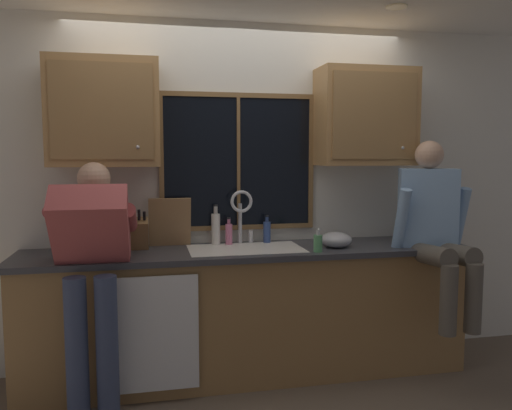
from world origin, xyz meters
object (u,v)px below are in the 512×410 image
Objects in this scene: person_standing at (92,259)px; cutting_board at (170,222)px; bottle_green_glass at (229,233)px; bottle_amber_small at (216,228)px; knife_block at (140,234)px; person_sitting_on_counter at (435,223)px; bottle_tall_clear at (267,231)px; soap_dispenser at (318,243)px; mixing_bowl at (336,240)px.

person_standing reaches higher than cutting_board.
person_standing is at bearing -151.67° from bottle_green_glass.
knife_block is at bearing -170.96° from bottle_amber_small.
person_standing is 1.22× the size of person_sitting_on_counter.
person_standing reaches higher than knife_block.
cutting_board is 0.73m from bottle_tall_clear.
person_sitting_on_counter is 1.20m from bottle_tall_clear.
bottle_amber_small is (-0.09, 0.02, 0.04)m from bottle_green_glass.
mixing_bowl is at bearing 38.73° from soap_dispenser.
cutting_board is at bearing 22.11° from knife_block.
person_sitting_on_counter reaches higher than soap_dispenser.
person_standing is 1.47m from soap_dispenser.
person_sitting_on_counter is 3.92× the size of knife_block.
person_standing is at bearing -171.97° from mixing_bowl.
person_sitting_on_counter is (2.31, 0.03, 0.15)m from person_standing.
bottle_amber_small is (-1.48, 0.48, -0.06)m from person_sitting_on_counter.
person_standing is 0.72m from cutting_board.
knife_block is 1.39m from mixing_bowl.
soap_dispenser is at bearing -33.93° from bottle_amber_small.
cutting_board is 0.44m from bottle_green_glass.
knife_block is (0.28, 0.43, 0.08)m from person_standing.
bottle_amber_small is at bearing 9.04° from knife_block.
person_sitting_on_counter reaches higher than person_standing.
bottle_amber_small is at bearing 161.40° from mixing_bowl.
person_standing is 9.44× the size of soap_dispenser.
person_sitting_on_counter is 0.85m from soap_dispenser.
soap_dispenser is 0.50m from bottle_tall_clear.
mixing_bowl is 0.88m from bottle_amber_small.
person_standing is 7.63× the size of bottle_green_glass.
mixing_bowl is 0.24m from soap_dispenser.
knife_block is (-2.03, 0.40, -0.08)m from person_sitting_on_counter.
person_standing is at bearing -148.00° from bottle_amber_small.
person_standing is 6.77× the size of mixing_bowl.
person_sitting_on_counter is 5.56× the size of mixing_bowl.
person_sitting_on_counter is 0.70m from mixing_bowl.
bottle_amber_small is (0.33, 0.00, -0.05)m from cutting_board.
bottle_green_glass is 0.29m from bottle_tall_clear.
bottle_tall_clear is at bearing -0.09° from cutting_board.
cutting_board is at bearing 165.11° from person_sitting_on_counter.
bottle_tall_clear is at bearing 3.54° from bottle_green_glass.
mixing_bowl is (1.16, -0.28, -0.12)m from cutting_board.
person_sitting_on_counter is 3.53× the size of cutting_board.
bottle_amber_small is at bearing 0.04° from cutting_board.
knife_block is 1.60× the size of bottle_green_glass.
bottle_tall_clear is 0.39m from bottle_amber_small.
person_standing is 1.67m from mixing_bowl.
cutting_board is (0.49, 0.51, 0.14)m from person_standing.
soap_dispenser is 0.69m from bottle_green_glass.
mixing_bowl is 1.13× the size of bottle_green_glass.
cutting_board reaches higher than knife_block.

